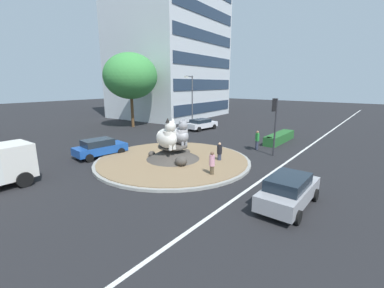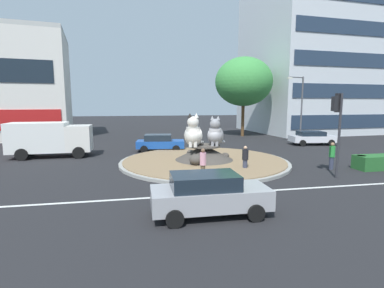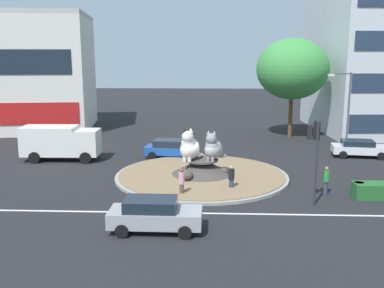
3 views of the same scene
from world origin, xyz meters
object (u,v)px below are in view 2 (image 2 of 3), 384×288
traffic_light_mast (338,116)px  hatchback_near_shophouse (312,138)px  pedestrian_pink_shirt (203,163)px  litter_bin (361,162)px  broadleaf_tree_behind_island (244,82)px  pedestrian_black_shirt (245,158)px  cat_statue_grey (216,134)px  sedan_on_far_lane (209,194)px  parked_car_right (160,142)px  cat_statue_white (193,134)px  delivery_box_truck (50,138)px  office_tower (318,27)px  pedestrian_green_shirt (332,155)px  streetlight_arm (300,105)px

traffic_light_mast → hatchback_near_shophouse: (6.59, 12.15, -2.75)m
pedestrian_pink_shirt → litter_bin: (10.55, 0.45, -0.48)m
broadleaf_tree_behind_island → pedestrian_black_shirt: broadleaf_tree_behind_island is taller
cat_statue_grey → sedan_on_far_lane: size_ratio=0.47×
parked_car_right → pedestrian_black_shirt: bearing=-55.6°
hatchback_near_shophouse → pedestrian_pink_shirt: bearing=-134.8°
cat_statue_white → litter_bin: size_ratio=2.56×
sedan_on_far_lane → delivery_box_truck: 16.88m
cat_statue_grey → hatchback_near_shophouse: (12.16, 6.83, -1.30)m
pedestrian_black_shirt → parked_car_right: size_ratio=0.37×
office_tower → delivery_box_truck: office_tower is taller
pedestrian_green_shirt → sedan_on_far_lane: pedestrian_green_shirt is taller
sedan_on_far_lane → delivery_box_truck: delivery_box_truck is taller
broadleaf_tree_behind_island → pedestrian_green_shirt: size_ratio=5.70×
cat_statue_grey → broadleaf_tree_behind_island: broadleaf_tree_behind_island is taller
broadleaf_tree_behind_island → litter_bin: bearing=-88.0°
hatchback_near_shophouse → traffic_light_mast: bearing=-111.5°
office_tower → streetlight_arm: (-10.05, -12.86, -11.30)m
pedestrian_pink_shirt → sedan_on_far_lane: size_ratio=0.39×
cat_statue_white → streetlight_arm: (12.70, 7.71, 1.90)m
litter_bin → streetlight_arm: bearing=78.0°
hatchback_near_shophouse → parked_car_right: parked_car_right is taller
traffic_light_mast → cat_statue_grey: bearing=43.8°
cat_statue_white → pedestrian_green_shirt: size_ratio=1.32×
pedestrian_pink_shirt → sedan_on_far_lane: 5.26m
traffic_light_mast → parked_car_right: (-9.04, 11.19, -2.72)m
cat_statue_grey → traffic_light_mast: (5.57, -5.32, 1.45)m
delivery_box_truck → cat_statue_white: bearing=-25.5°
broadleaf_tree_behind_island → delivery_box_truck: bearing=-151.4°
streetlight_arm → pedestrian_black_shirt: size_ratio=4.28×
office_tower → hatchback_near_shophouse: office_tower is taller
cat_statue_white → litter_bin: (10.28, -3.69, -1.68)m
pedestrian_pink_shirt → litter_bin: pedestrian_pink_shirt is taller
parked_car_right → pedestrian_green_shirt: bearing=-35.3°
traffic_light_mast → hatchback_near_shophouse: bearing=-31.0°
delivery_box_truck → pedestrian_pink_shirt: bearing=-42.1°
parked_car_right → litter_bin: (12.14, -9.66, -0.33)m
parked_car_right → delivery_box_truck: (-8.72, -1.22, 0.74)m
sedan_on_far_lane → pedestrian_green_shirt: bearing=32.4°
pedestrian_black_shirt → sedan_on_far_lane: size_ratio=0.36×
streetlight_arm → hatchback_near_shophouse: bearing=129.2°
broadleaf_tree_behind_island → parked_car_right: bearing=-139.5°
traffic_light_mast → streetlight_arm: 14.07m
parked_car_right → traffic_light_mast: bearing=-44.3°
office_tower → pedestrian_pink_shirt: (-23.02, -24.72, -14.40)m
broadleaf_tree_behind_island → pedestrian_black_shirt: bearing=-110.3°
litter_bin → delivery_box_truck: bearing=158.0°
pedestrian_green_shirt → parked_car_right: size_ratio=0.40×
traffic_light_mast → parked_car_right: bearing=36.5°
pedestrian_green_shirt → delivery_box_truck: size_ratio=0.29×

